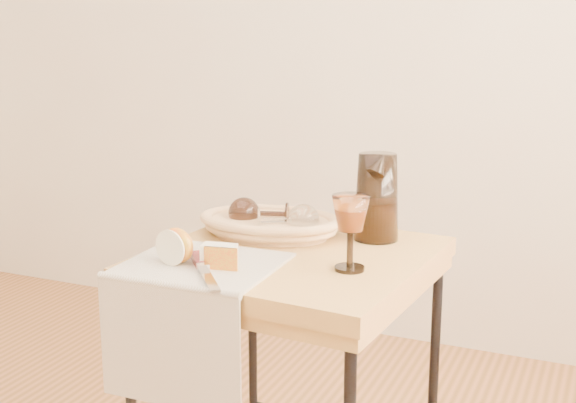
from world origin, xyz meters
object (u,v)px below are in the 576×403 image
at_px(goblet_lying_a, 262,213).
at_px(apple_half, 177,245).
at_px(goblet_lying_b, 284,220).
at_px(pitcher, 377,197).
at_px(wine_goblet, 350,233).
at_px(bread_basket, 270,226).
at_px(tea_towel, 202,265).
at_px(table_knife, 204,269).
at_px(side_table, 291,403).

distance_m(goblet_lying_a, apple_half, 0.30).
xyz_separation_m(goblet_lying_b, pitcher, (0.19, 0.09, 0.05)).
xyz_separation_m(pitcher, wine_goblet, (0.02, -0.25, -0.02)).
height_order(goblet_lying_a, apple_half, goblet_lying_a).
height_order(goblet_lying_a, pitcher, pitcher).
relative_size(bread_basket, apple_half, 3.73).
relative_size(tea_towel, wine_goblet, 1.96).
relative_size(pitcher, wine_goblet, 1.52).
relative_size(bread_basket, table_knife, 1.34).
xyz_separation_m(side_table, bread_basket, (-0.10, 0.10, 0.39)).
bearing_deg(bread_basket, apple_half, -112.56).
height_order(goblet_lying_a, goblet_lying_b, goblet_lying_a).
relative_size(goblet_lying_b, table_knife, 0.52).
distance_m(goblet_lying_a, goblet_lying_b, 0.08).
bearing_deg(side_table, wine_goblet, -23.62).
xyz_separation_m(pitcher, apple_half, (-0.32, -0.36, -0.06)).
distance_m(bread_basket, table_knife, 0.32).
xyz_separation_m(tea_towel, goblet_lying_a, (0.01, 0.28, 0.05)).
distance_m(tea_towel, wine_goblet, 0.32).
height_order(pitcher, wine_goblet, pitcher).
bearing_deg(table_knife, side_table, 116.86).
bearing_deg(table_knife, bread_basket, 140.71).
distance_m(tea_towel, goblet_lying_a, 0.29).
distance_m(goblet_lying_b, table_knife, 0.31).
distance_m(tea_towel, goblet_lying_b, 0.27).
bearing_deg(side_table, goblet_lying_b, 123.33).
relative_size(bread_basket, wine_goblet, 1.91).
relative_size(wine_goblet, table_knife, 0.70).
xyz_separation_m(side_table, apple_half, (-0.18, -0.19, 0.41)).
relative_size(side_table, wine_goblet, 4.59).
relative_size(side_table, bread_basket, 2.40).
relative_size(bread_basket, goblet_lying_b, 2.56).
distance_m(goblet_lying_b, apple_half, 0.30).
relative_size(side_table, pitcher, 3.03).
height_order(bread_basket, table_knife, bread_basket).
bearing_deg(bread_basket, tea_towel, -103.60).
bearing_deg(tea_towel, side_table, 50.33).
relative_size(goblet_lying_a, wine_goblet, 0.77).
distance_m(side_table, table_knife, 0.45).
relative_size(side_table, goblet_lying_b, 6.15).
bearing_deg(pitcher, table_knife, -98.82).
height_order(side_table, tea_towel, tea_towel).
xyz_separation_m(bread_basket, apple_half, (-0.08, -0.29, 0.02)).
xyz_separation_m(bread_basket, pitcher, (0.24, 0.08, 0.08)).
distance_m(pitcher, apple_half, 0.49).
distance_m(tea_towel, table_knife, 0.07).
height_order(goblet_lying_b, apple_half, goblet_lying_b).
xyz_separation_m(goblet_lying_a, apple_half, (-0.06, -0.30, -0.01)).
height_order(side_table, apple_half, apple_half).
bearing_deg(bread_basket, wine_goblet, -39.39).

